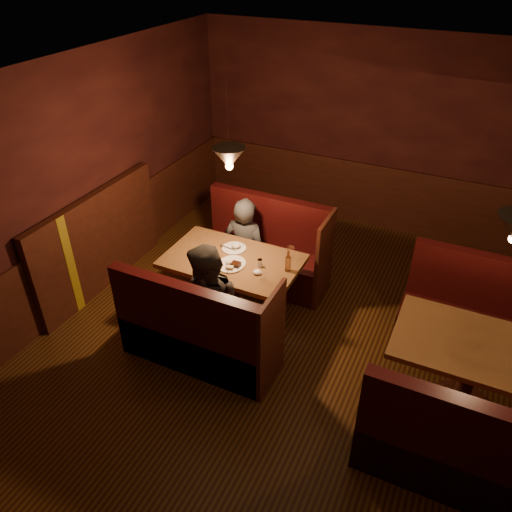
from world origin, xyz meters
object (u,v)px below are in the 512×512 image
at_px(second_table, 472,362).
at_px(diner_a, 245,231).
at_px(main_bench_far, 266,255).
at_px(main_bench_near, 198,337).
at_px(diner_b, 207,289).
at_px(main_table, 234,273).
at_px(second_bench_near, 458,456).
at_px(second_bench_far, 479,326).

distance_m(second_table, diner_a, 3.00).
relative_size(main_bench_far, diner_a, 1.06).
relative_size(main_bench_near, diner_b, 1.02).
distance_m(main_table, second_bench_near, 2.94).
height_order(main_table, second_bench_near, second_bench_near).
xyz_separation_m(main_bench_far, second_bench_near, (2.66, -2.05, 0.00)).
distance_m(main_bench_far, second_bench_near, 3.36).
distance_m(main_table, main_bench_near, 0.91).
relative_size(second_bench_far, diner_b, 0.98).
distance_m(main_bench_far, second_table, 2.89).
bearing_deg(main_bench_near, main_bench_far, 90.00).
xyz_separation_m(second_bench_far, diner_a, (-2.87, 0.08, 0.43)).
relative_size(main_bench_far, second_bench_near, 1.04).
height_order(main_bench_near, second_table, main_bench_near).
xyz_separation_m(second_bench_near, diner_b, (-2.66, 0.55, 0.46)).
xyz_separation_m(main_bench_far, diner_b, (-0.00, -1.50, 0.46)).
bearing_deg(main_bench_far, main_bench_near, -90.00).
relative_size(diner_a, diner_b, 0.96).
xyz_separation_m(main_table, second_bench_near, (2.68, -1.17, -0.26)).
height_order(second_table, second_bench_near, second_bench_near).
bearing_deg(main_bench_near, diner_b, 90.02).
bearing_deg(diner_a, main_table, 104.44).
relative_size(main_table, diner_b, 0.92).
relative_size(main_bench_near, second_bench_far, 1.04).
xyz_separation_m(main_bench_near, second_bench_far, (2.66, 1.46, 0.00)).
bearing_deg(second_bench_far, second_bench_near, -90.00).
bearing_deg(main_bench_near, second_bench_near, -6.41).
relative_size(main_bench_near, second_table, 1.15).
relative_size(main_bench_far, main_bench_near, 1.00).
height_order(main_bench_far, diner_b, diner_b).
relative_size(main_bench_far, second_bench_far, 1.04).
bearing_deg(main_bench_near, second_table, 12.49).
height_order(main_bench_far, second_bench_near, second_bench_near).
bearing_deg(main_bench_far, main_table, -91.10).
xyz_separation_m(main_bench_far, second_table, (2.63, -1.16, 0.25)).
height_order(second_table, second_bench_far, second_bench_far).
bearing_deg(main_bench_far, second_bench_near, -37.52).
bearing_deg(second_bench_near, diner_a, 147.29).
relative_size(main_bench_far, diner_b, 1.02).
distance_m(second_bench_far, diner_b, 2.96).
bearing_deg(second_table, main_bench_near, -167.51).
height_order(main_table, diner_b, diner_b).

